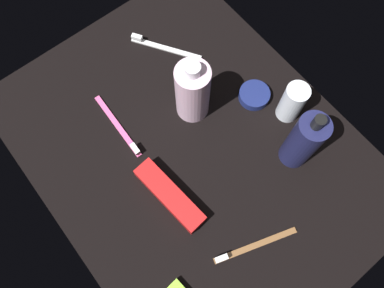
% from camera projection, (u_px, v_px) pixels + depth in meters
% --- Properties ---
extents(ground_plane, '(0.84, 0.64, 0.01)m').
position_uv_depth(ground_plane, '(192.00, 149.00, 0.83)').
color(ground_plane, black).
extents(lotion_bottle, '(0.06, 0.06, 0.19)m').
position_uv_depth(lotion_bottle, '(303.00, 141.00, 0.74)').
color(lotion_bottle, '#1C1E48').
rests_on(lotion_bottle, ground_plane).
extents(bodywash_bottle, '(0.07, 0.07, 0.18)m').
position_uv_depth(bodywash_bottle, '(193.00, 92.00, 0.78)').
color(bodywash_bottle, silver).
rests_on(bodywash_bottle, ground_plane).
extents(deodorant_stick, '(0.05, 0.05, 0.11)m').
position_uv_depth(deodorant_stick, '(292.00, 102.00, 0.81)').
color(deodorant_stick, silver).
rests_on(deodorant_stick, ground_plane).
extents(toothbrush_pink, '(0.18, 0.02, 0.02)m').
position_uv_depth(toothbrush_pink, '(120.00, 129.00, 0.84)').
color(toothbrush_pink, '#E55999').
rests_on(toothbrush_pink, ground_plane).
extents(toothbrush_brown, '(0.07, 0.17, 0.02)m').
position_uv_depth(toothbrush_brown, '(251.00, 247.00, 0.75)').
color(toothbrush_brown, brown).
rests_on(toothbrush_brown, ground_plane).
extents(toothbrush_white, '(0.16, 0.11, 0.02)m').
position_uv_depth(toothbrush_white, '(162.00, 46.00, 0.91)').
color(toothbrush_white, white).
rests_on(toothbrush_white, ground_plane).
extents(toothpaste_box_red, '(0.18, 0.06, 0.03)m').
position_uv_depth(toothpaste_box_red, '(170.00, 195.00, 0.77)').
color(toothpaste_box_red, red).
rests_on(toothpaste_box_red, ground_plane).
extents(cream_tin_left, '(0.07, 0.07, 0.02)m').
position_uv_depth(cream_tin_left, '(254.00, 95.00, 0.86)').
color(cream_tin_left, navy).
rests_on(cream_tin_left, ground_plane).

